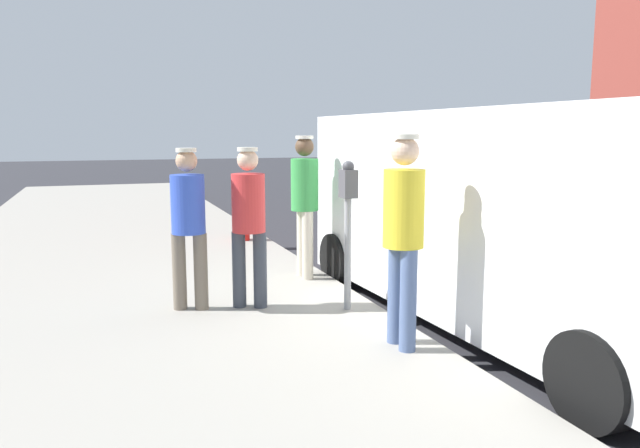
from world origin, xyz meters
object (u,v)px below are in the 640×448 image
(parking_meter_near, at_px, (348,210))
(pedestrian_in_red, at_px, (249,217))
(parked_van, at_px, (508,212))
(pedestrian_in_blue, at_px, (188,219))
(pedestrian_in_green, at_px, (305,197))
(pedestrian_in_yellow, at_px, (403,226))
(fire_hydrant, at_px, (242,216))

(parking_meter_near, distance_m, pedestrian_in_red, 1.02)
(parked_van, bearing_deg, pedestrian_in_red, -22.28)
(pedestrian_in_blue, height_order, pedestrian_in_green, pedestrian_in_green)
(pedestrian_in_red, height_order, pedestrian_in_yellow, pedestrian_in_yellow)
(pedestrian_in_blue, bearing_deg, parked_van, 159.42)
(pedestrian_in_blue, distance_m, parked_van, 3.22)
(pedestrian_in_yellow, xyz_separation_m, fire_hydrant, (0.10, -5.53, -0.61))
(pedestrian_in_red, bearing_deg, fire_hydrant, -101.80)
(parked_van, relative_size, fire_hydrant, 6.13)
(parking_meter_near, distance_m, pedestrian_in_yellow, 1.17)
(pedestrian_in_blue, relative_size, pedestrian_in_yellow, 0.92)
(pedestrian_in_red, bearing_deg, pedestrian_in_yellow, 120.15)
(pedestrian_in_blue, bearing_deg, fire_hydrant, -110.37)
(pedestrian_in_blue, xyz_separation_m, parked_van, (-3.01, 1.13, 0.07))
(pedestrian_in_green, height_order, parked_van, parked_van)
(pedestrian_in_blue, bearing_deg, pedestrian_in_red, 166.83)
(pedestrian_in_yellow, height_order, fire_hydrant, pedestrian_in_yellow)
(pedestrian_in_green, bearing_deg, fire_hydrant, -87.25)
(pedestrian_in_yellow, height_order, parked_van, parked_van)
(pedestrian_in_green, distance_m, parked_van, 2.52)
(fire_hydrant, bearing_deg, parking_meter_near, 91.32)
(parking_meter_near, xyz_separation_m, pedestrian_in_blue, (1.51, -0.56, -0.09))
(pedestrian_in_yellow, distance_m, parked_van, 1.61)
(parked_van, bearing_deg, pedestrian_in_green, -54.46)
(parking_meter_near, bearing_deg, pedestrian_in_yellow, 90.11)
(pedestrian_in_green, bearing_deg, pedestrian_in_red, 47.68)
(pedestrian_in_red, distance_m, parked_van, 2.62)
(pedestrian_in_red, distance_m, pedestrian_in_blue, 0.60)
(pedestrian_in_yellow, bearing_deg, parked_van, -158.24)
(parking_meter_near, bearing_deg, pedestrian_in_green, -91.49)
(pedestrian_in_yellow, relative_size, fire_hydrant, 2.07)
(parking_meter_near, distance_m, pedestrian_in_green, 1.47)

